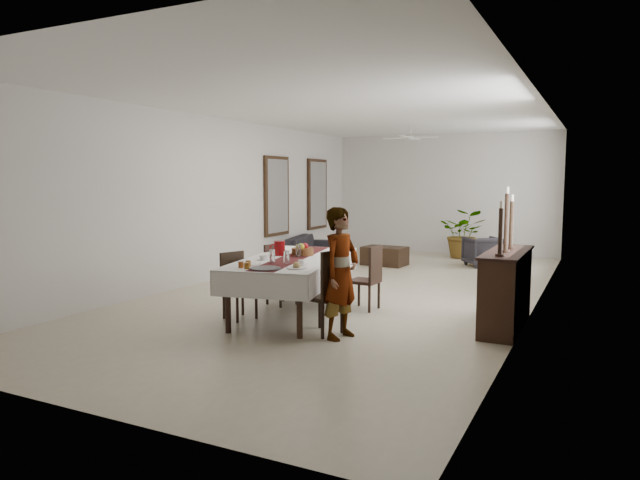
# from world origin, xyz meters

# --- Properties ---
(floor) EXTENTS (6.00, 12.00, 0.00)m
(floor) POSITION_xyz_m (0.00, 0.00, 0.00)
(floor) COLOR beige
(floor) RESTS_ON ground
(ceiling) EXTENTS (6.00, 12.00, 0.02)m
(ceiling) POSITION_xyz_m (0.00, 0.00, 3.20)
(ceiling) COLOR white
(ceiling) RESTS_ON wall_back
(wall_back) EXTENTS (6.00, 0.02, 3.20)m
(wall_back) POSITION_xyz_m (0.00, 6.00, 1.60)
(wall_back) COLOR silver
(wall_back) RESTS_ON floor
(wall_front) EXTENTS (6.00, 0.02, 3.20)m
(wall_front) POSITION_xyz_m (0.00, -6.00, 1.60)
(wall_front) COLOR silver
(wall_front) RESTS_ON floor
(wall_left) EXTENTS (0.02, 12.00, 3.20)m
(wall_left) POSITION_xyz_m (-3.00, 0.00, 1.60)
(wall_left) COLOR silver
(wall_left) RESTS_ON floor
(wall_right) EXTENTS (0.02, 12.00, 3.20)m
(wall_right) POSITION_xyz_m (3.00, 0.00, 1.60)
(wall_right) COLOR silver
(wall_right) RESTS_ON floor
(dining_table_top) EXTENTS (1.59, 2.80, 0.06)m
(dining_table_top) POSITION_xyz_m (-0.16, -2.03, 0.80)
(dining_table_top) COLOR black
(dining_table_top) RESTS_ON table_leg_fl
(table_leg_fl) EXTENTS (0.09, 0.09, 0.77)m
(table_leg_fl) POSITION_xyz_m (-0.39, -3.36, 0.39)
(table_leg_fl) COLOR black
(table_leg_fl) RESTS_ON floor
(table_leg_fr) EXTENTS (0.09, 0.09, 0.77)m
(table_leg_fr) POSITION_xyz_m (0.56, -3.17, 0.39)
(table_leg_fr) COLOR black
(table_leg_fr) RESTS_ON floor
(table_leg_bl) EXTENTS (0.09, 0.09, 0.77)m
(table_leg_bl) POSITION_xyz_m (-0.87, -0.90, 0.39)
(table_leg_bl) COLOR black
(table_leg_bl) RESTS_ON floor
(table_leg_br) EXTENTS (0.09, 0.09, 0.77)m
(table_leg_br) POSITION_xyz_m (0.08, -0.71, 0.39)
(table_leg_br) COLOR black
(table_leg_br) RESTS_ON floor
(tablecloth_top) EXTENTS (1.82, 3.04, 0.01)m
(tablecloth_top) POSITION_xyz_m (-0.16, -2.03, 0.83)
(tablecloth_top) COLOR white
(tablecloth_top) RESTS_ON dining_table_top
(tablecloth_drape_left) EXTENTS (0.56, 2.79, 0.33)m
(tablecloth_drape_left) POSITION_xyz_m (-0.79, -2.16, 0.67)
(tablecloth_drape_left) COLOR white
(tablecloth_drape_left) RESTS_ON dining_table_top
(tablecloth_drape_right) EXTENTS (0.56, 2.79, 0.33)m
(tablecloth_drape_right) POSITION_xyz_m (0.48, -1.91, 0.67)
(tablecloth_drape_right) COLOR white
(tablecloth_drape_right) RESTS_ON dining_table_top
(tablecloth_drape_near) EXTENTS (1.28, 0.26, 0.33)m
(tablecloth_drape_near) POSITION_xyz_m (0.12, -3.42, 0.67)
(tablecloth_drape_near) COLOR silver
(tablecloth_drape_near) RESTS_ON dining_table_top
(tablecloth_drape_far) EXTENTS (1.28, 0.26, 0.33)m
(tablecloth_drape_far) POSITION_xyz_m (-0.43, -0.65, 0.67)
(tablecloth_drape_far) COLOR silver
(tablecloth_drape_far) RESTS_ON dining_table_top
(table_runner) EXTENTS (0.91, 2.77, 0.00)m
(table_runner) POSITION_xyz_m (-0.16, -2.03, 0.84)
(table_runner) COLOR #5A191B
(table_runner) RESTS_ON tablecloth_top
(red_pitcher) EXTENTS (0.19, 0.19, 0.22)m
(red_pitcher) POSITION_xyz_m (-0.46, -1.92, 0.95)
(red_pitcher) COLOR maroon
(red_pitcher) RESTS_ON tablecloth_top
(pitcher_handle) EXTENTS (0.13, 0.05, 0.13)m
(pitcher_handle) POSITION_xyz_m (-0.55, -1.94, 0.95)
(pitcher_handle) COLOR #920C0A
(pitcher_handle) RESTS_ON red_pitcher
(wine_glass_near) EXTENTS (0.08, 0.08, 0.19)m
(wine_glass_near) POSITION_xyz_m (0.11, -2.71, 0.93)
(wine_glass_near) COLOR white
(wine_glass_near) RESTS_ON tablecloth_top
(wine_glass_mid) EXTENTS (0.08, 0.08, 0.19)m
(wine_glass_mid) POSITION_xyz_m (-0.15, -2.65, 0.93)
(wine_glass_mid) COLOR white
(wine_glass_mid) RESTS_ON tablecloth_top
(wine_glass_far) EXTENTS (0.08, 0.08, 0.19)m
(wine_glass_far) POSITION_xyz_m (-0.11, -1.97, 0.93)
(wine_glass_far) COLOR silver
(wine_glass_far) RESTS_ON tablecloth_top
(teacup_right) EXTENTS (0.10, 0.10, 0.07)m
(teacup_right) POSITION_xyz_m (0.30, -2.62, 0.87)
(teacup_right) COLOR white
(teacup_right) RESTS_ON saucer_right
(saucer_right) EXTENTS (0.17, 0.17, 0.01)m
(saucer_right) POSITION_xyz_m (0.30, -2.62, 0.84)
(saucer_right) COLOR white
(saucer_right) RESTS_ON tablecloth_top
(teacup_left) EXTENTS (0.10, 0.10, 0.07)m
(teacup_left) POSITION_xyz_m (-0.40, -2.48, 0.87)
(teacup_left) COLOR silver
(teacup_left) RESTS_ON saucer_left
(saucer_left) EXTENTS (0.17, 0.17, 0.01)m
(saucer_left) POSITION_xyz_m (-0.40, -2.48, 0.84)
(saucer_left) COLOR silver
(saucer_left) RESTS_ON tablecloth_top
(plate_near_right) EXTENTS (0.26, 0.26, 0.02)m
(plate_near_right) POSITION_xyz_m (0.39, -2.94, 0.85)
(plate_near_right) COLOR silver
(plate_near_right) RESTS_ON tablecloth_top
(bread_near_right) EXTENTS (0.10, 0.10, 0.10)m
(bread_near_right) POSITION_xyz_m (0.39, -2.94, 0.88)
(bread_near_right) COLOR tan
(bread_near_right) RESTS_ON plate_near_right
(plate_near_left) EXTENTS (0.26, 0.26, 0.02)m
(plate_near_left) POSITION_xyz_m (-0.32, -2.91, 0.85)
(plate_near_left) COLOR white
(plate_near_left) RESTS_ON tablecloth_top
(plate_far_left) EXTENTS (0.26, 0.26, 0.02)m
(plate_far_left) POSITION_xyz_m (-0.62, -1.51, 0.85)
(plate_far_left) COLOR white
(plate_far_left) RESTS_ON tablecloth_top
(serving_tray) EXTENTS (0.40, 0.40, 0.02)m
(serving_tray) POSITION_xyz_m (0.07, -3.17, 0.85)
(serving_tray) COLOR #38383D
(serving_tray) RESTS_ON tablecloth_top
(jam_jar_a) EXTENTS (0.07, 0.07, 0.08)m
(jam_jar_a) POSITION_xyz_m (-0.16, -3.25, 0.88)
(jam_jar_a) COLOR brown
(jam_jar_a) RESTS_ON tablecloth_top
(jam_jar_b) EXTENTS (0.07, 0.07, 0.08)m
(jam_jar_b) POSITION_xyz_m (-0.28, -3.20, 0.88)
(jam_jar_b) COLOR brown
(jam_jar_b) RESTS_ON tablecloth_top
(jam_jar_c) EXTENTS (0.07, 0.07, 0.08)m
(jam_jar_c) POSITION_xyz_m (-0.25, -3.08, 0.88)
(jam_jar_c) COLOR #924C15
(jam_jar_c) RESTS_ON tablecloth_top
(fruit_basket) EXTENTS (0.33, 0.33, 0.11)m
(fruit_basket) POSITION_xyz_m (-0.15, -1.75, 0.89)
(fruit_basket) COLOR brown
(fruit_basket) RESTS_ON tablecloth_top
(fruit_red) EXTENTS (0.10, 0.10, 0.10)m
(fruit_red) POSITION_xyz_m (-0.13, -1.72, 0.98)
(fruit_red) COLOR #A7101B
(fruit_red) RESTS_ON fruit_basket
(fruit_green) EXTENTS (0.09, 0.09, 0.09)m
(fruit_green) POSITION_xyz_m (-0.20, -1.73, 0.98)
(fruit_green) COLOR #547322
(fruit_green) RESTS_ON fruit_basket
(fruit_yellow) EXTENTS (0.09, 0.09, 0.09)m
(fruit_yellow) POSITION_xyz_m (-0.14, -1.81, 0.98)
(fruit_yellow) COLOR gold
(fruit_yellow) RESTS_ON fruit_basket
(chair_right_near_seat) EXTENTS (0.57, 0.57, 0.05)m
(chair_right_near_seat) POSITION_xyz_m (0.70, -2.84, 0.49)
(chair_right_near_seat) COLOR black
(chair_right_near_seat) RESTS_ON chair_right_near_leg_fl
(chair_right_near_leg_fl) EXTENTS (0.06, 0.06, 0.46)m
(chair_right_near_leg_fl) POSITION_xyz_m (0.83, -3.07, 0.23)
(chair_right_near_leg_fl) COLOR black
(chair_right_near_leg_fl) RESTS_ON floor
(chair_right_near_leg_fr) EXTENTS (0.06, 0.06, 0.46)m
(chair_right_near_leg_fr) POSITION_xyz_m (0.93, -2.71, 0.23)
(chair_right_near_leg_fr) COLOR black
(chair_right_near_leg_fr) RESTS_ON floor
(chair_right_near_leg_bl) EXTENTS (0.06, 0.06, 0.46)m
(chair_right_near_leg_bl) POSITION_xyz_m (0.47, -2.97, 0.23)
(chair_right_near_leg_bl) COLOR black
(chair_right_near_leg_bl) RESTS_ON floor
(chair_right_near_leg_br) EXTENTS (0.06, 0.06, 0.46)m
(chair_right_near_leg_br) POSITION_xyz_m (0.56, -2.61, 0.23)
(chair_right_near_leg_br) COLOR black
(chair_right_near_leg_br) RESTS_ON floor
(chair_right_near_back) EXTENTS (0.16, 0.46, 0.59)m
(chair_right_near_back) POSITION_xyz_m (0.90, -2.90, 0.80)
(chair_right_near_back) COLOR black
(chair_right_near_back) RESTS_ON chair_right_near_seat
(chair_right_far_seat) EXTENTS (0.44, 0.44, 0.05)m
(chair_right_far_seat) POSITION_xyz_m (0.67, -1.31, 0.43)
(chair_right_far_seat) COLOR black
(chair_right_far_seat) RESTS_ON chair_right_far_leg_fl
(chair_right_far_leg_fl) EXTENTS (0.04, 0.04, 0.41)m
(chair_right_far_leg_fl) POSITION_xyz_m (0.83, -1.49, 0.20)
(chair_right_far_leg_fl) COLOR black
(chair_right_far_leg_fl) RESTS_ON floor
(chair_right_far_leg_fr) EXTENTS (0.04, 0.04, 0.41)m
(chair_right_far_leg_fr) POSITION_xyz_m (0.85, -1.15, 0.20)
(chair_right_far_leg_fr) COLOR black
(chair_right_far_leg_fr) RESTS_ON floor
(chair_right_far_leg_bl) EXTENTS (0.04, 0.04, 0.41)m
(chair_right_far_leg_bl) POSITION_xyz_m (0.49, -1.47, 0.20)
(chair_right_far_leg_bl) COLOR black
(chair_right_far_leg_bl) RESTS_ON floor
(chair_right_far_leg_br) EXTENTS (0.04, 0.04, 0.41)m
(chair_right_far_leg_br) POSITION_xyz_m (0.51, -1.13, 0.20)
(chair_right_far_leg_br) COLOR black
(chair_right_far_leg_br) RESTS_ON floor
(chair_right_far_back) EXTENTS (0.06, 0.42, 0.53)m
(chair_right_far_back) POSITION_xyz_m (0.86, -1.32, 0.72)
(chair_right_far_back) COLOR black
(chair_right_far_back) RESTS_ON chair_right_far_seat
(chair_left_near_seat) EXTENTS (0.51, 0.51, 0.05)m
(chair_left_near_seat) POSITION_xyz_m (-0.68, -2.66, 0.42)
(chair_left_near_seat) COLOR black
(chair_left_near_seat) RESTS_ON chair_left_near_leg_fl
(chair_left_near_leg_fl) EXTENTS (0.05, 0.05, 0.40)m
(chair_left_near_leg_fl) POSITION_xyz_m (-0.78, -2.45, 0.20)
(chair_left_near_leg_fl) COLOR black
(chair_left_near_leg_fl) RESTS_ON floor
(chair_left_near_leg_fr) EXTENTS (0.05, 0.05, 0.40)m
(chair_left_near_leg_fr) POSITION_xyz_m (-0.89, -2.75, 0.20)
(chair_left_near_leg_fr) COLOR black
(chair_left_near_leg_fr) RESTS_ON floor
(chair_left_near_leg_bl) EXTENTS (0.05, 0.05, 0.40)m
(chair_left_near_leg_bl) POSITION_xyz_m (-0.47, -2.56, 0.20)
(chair_left_near_leg_bl) COLOR black
(chair_left_near_leg_bl) RESTS_ON floor
(chair_left_near_leg_br) EXTENTS (0.05, 0.05, 0.40)m
(chair_left_near_leg_br) POSITION_xyz_m (-0.59, -2.87, 0.20)
(chair_left_near_leg_br) COLOR black
(chair_left_near_leg_br) RESTS_ON floor
(chair_left_near_back) EXTENTS (0.17, 0.39, 0.51)m
(chair_left_near_back) POSITION_xyz_m (-0.86, -2.59, 0.69)
(chair_left_near_back) COLOR black
(chair_left_near_back) RESTS_ON chair_left_near_seat
(chair_left_far_seat) EXTENTS (0.52, 0.52, 0.05)m
(chair_left_far_seat) POSITION_xyz_m (-0.63, -1.58, 0.42)
(chair_left_far_seat) COLOR black
(chair_left_far_seat) RESTS_ON chair_left_far_leg_fl
(chair_left_far_leg_fl) EXTENTS (0.05, 0.05, 0.40)m
(chair_left_far_leg_fl) POSITION_xyz_m (-0.72, -1.37, 0.20)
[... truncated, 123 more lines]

